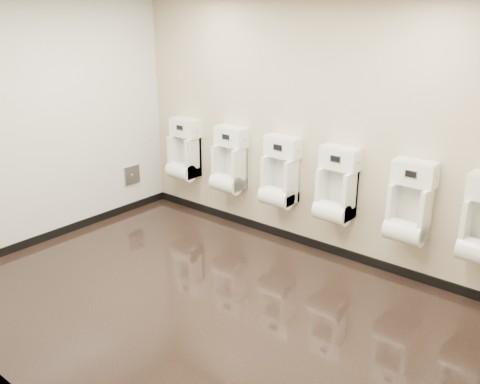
% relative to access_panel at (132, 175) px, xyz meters
% --- Properties ---
extents(ground, '(5.00, 3.50, 0.00)m').
position_rel_access_panel_xyz_m(ground, '(2.48, -1.20, -0.50)').
color(ground, black).
rests_on(ground, ground).
extents(back_wall, '(5.00, 0.02, 2.80)m').
position_rel_access_panel_xyz_m(back_wall, '(2.48, 0.55, 0.90)').
color(back_wall, '#BEAF8F').
rests_on(back_wall, ground).
extents(front_wall, '(5.00, 0.02, 2.80)m').
position_rel_access_panel_xyz_m(front_wall, '(2.48, -2.95, 0.90)').
color(front_wall, '#BEAF8F').
rests_on(front_wall, ground).
extents(left_wall, '(0.02, 3.50, 2.80)m').
position_rel_access_panel_xyz_m(left_wall, '(-0.02, -1.20, 0.90)').
color(left_wall, '#BEAF8F').
rests_on(left_wall, ground).
extents(tile_overlay_left, '(0.01, 3.50, 2.80)m').
position_rel_access_panel_xyz_m(tile_overlay_left, '(-0.01, -1.20, 0.90)').
color(tile_overlay_left, white).
rests_on(tile_overlay_left, ground).
extents(skirting_back, '(5.00, 0.02, 0.10)m').
position_rel_access_panel_xyz_m(skirting_back, '(2.48, 0.54, -0.45)').
color(skirting_back, black).
rests_on(skirting_back, ground).
extents(skirting_left, '(0.02, 3.50, 0.10)m').
position_rel_access_panel_xyz_m(skirting_left, '(-0.01, -1.20, -0.45)').
color(skirting_left, black).
rests_on(skirting_left, ground).
extents(access_panel, '(0.04, 0.25, 0.25)m').
position_rel_access_panel_xyz_m(access_panel, '(0.00, 0.00, 0.00)').
color(access_panel, '#9E9EA3').
rests_on(access_panel, left_wall).
extents(urinal_0, '(0.43, 0.32, 0.80)m').
position_rel_access_panel_xyz_m(urinal_0, '(0.61, 0.41, 0.32)').
color(urinal_0, white).
rests_on(urinal_0, back_wall).
extents(urinal_1, '(0.43, 0.32, 0.80)m').
position_rel_access_panel_xyz_m(urinal_1, '(1.40, 0.41, 0.32)').
color(urinal_1, white).
rests_on(urinal_1, back_wall).
extents(urinal_2, '(0.43, 0.32, 0.80)m').
position_rel_access_panel_xyz_m(urinal_2, '(2.18, 0.41, 0.32)').
color(urinal_2, white).
rests_on(urinal_2, back_wall).
extents(urinal_3, '(0.43, 0.32, 0.80)m').
position_rel_access_panel_xyz_m(urinal_3, '(2.91, 0.41, 0.32)').
color(urinal_3, white).
rests_on(urinal_3, back_wall).
extents(urinal_4, '(0.43, 0.32, 0.80)m').
position_rel_access_panel_xyz_m(urinal_4, '(3.73, 0.41, 0.32)').
color(urinal_4, white).
rests_on(urinal_4, back_wall).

